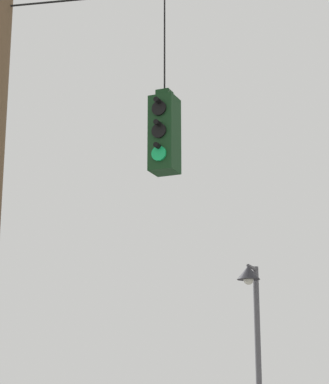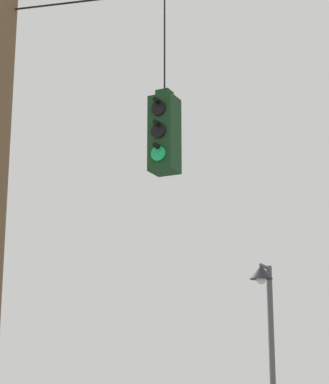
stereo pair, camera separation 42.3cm
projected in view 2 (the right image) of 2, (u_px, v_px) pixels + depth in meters
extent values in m
cylinder|color=black|center=(54.00, 5.00, 11.25)|extent=(1.74, 0.03, 0.26)
cube|color=#143819|center=(164.00, 135.00, 9.87)|extent=(0.34, 0.34, 1.04)
cube|color=#143819|center=(164.00, 95.00, 10.01)|extent=(0.19, 0.19, 0.10)
cylinder|color=black|center=(164.00, 39.00, 10.22)|extent=(0.02, 0.02, 1.52)
cylinder|color=black|center=(158.00, 108.00, 9.79)|extent=(0.20, 0.03, 0.20)
cylinder|color=black|center=(157.00, 101.00, 9.77)|extent=(0.07, 0.12, 0.07)
cylinder|color=black|center=(158.00, 131.00, 9.71)|extent=(0.20, 0.03, 0.20)
cylinder|color=black|center=(157.00, 123.00, 9.69)|extent=(0.07, 0.12, 0.07)
cylinder|color=#19C666|center=(158.00, 153.00, 9.63)|extent=(0.20, 0.03, 0.20)
cylinder|color=black|center=(157.00, 146.00, 9.61)|extent=(0.07, 0.12, 0.07)
cylinder|color=#515156|center=(273.00, 382.00, 14.62)|extent=(0.12, 0.12, 4.57)
cylinder|color=#515156|center=(265.00, 267.00, 14.97)|extent=(0.07, 0.51, 0.07)
cone|color=#232328|center=(261.00, 272.00, 14.71)|extent=(0.46, 0.46, 0.28)
sphere|color=silver|center=(261.00, 279.00, 14.68)|extent=(0.21, 0.21, 0.21)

